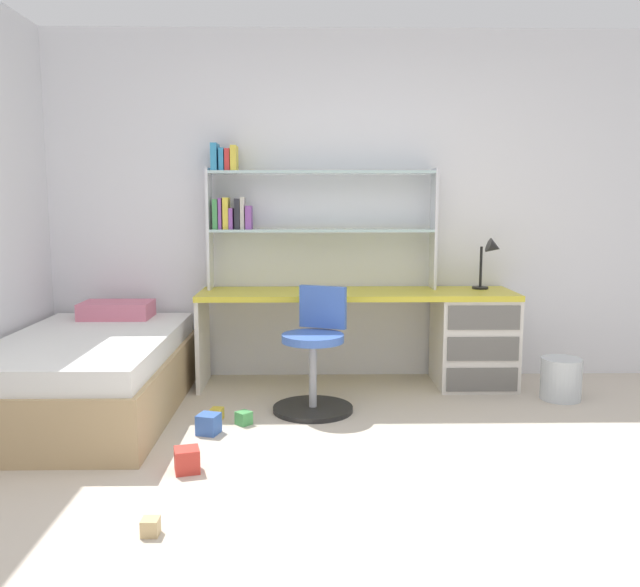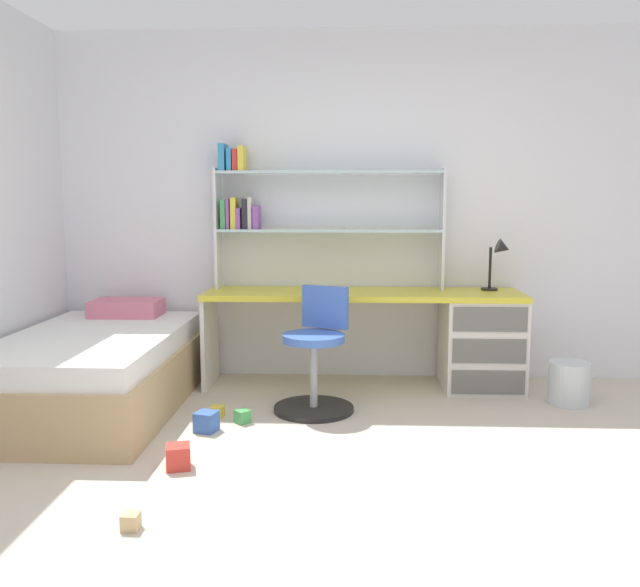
% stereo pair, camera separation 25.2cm
% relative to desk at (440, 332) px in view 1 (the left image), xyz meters
% --- Properties ---
extents(ground_plane, '(5.49, 5.61, 0.02)m').
position_rel_desk_xyz_m(ground_plane, '(-0.69, -2.00, -0.41)').
color(ground_plane, beige).
extents(room_shell, '(5.49, 5.61, 2.62)m').
position_rel_desk_xyz_m(room_shell, '(-1.84, -0.85, 0.91)').
color(room_shell, silver).
rests_on(room_shell, ground_plane).
extents(desk, '(2.29, 0.56, 0.70)m').
position_rel_desk_xyz_m(desk, '(0.00, 0.00, 0.00)').
color(desk, gold).
rests_on(desk, ground_plane).
extents(bookshelf_hutch, '(1.69, 0.22, 1.07)m').
position_rel_desk_xyz_m(bookshelf_hutch, '(-1.11, 0.16, 0.93)').
color(bookshelf_hutch, silver).
rests_on(bookshelf_hutch, desk).
extents(desk_lamp, '(0.20, 0.17, 0.38)m').
position_rel_desk_xyz_m(desk_lamp, '(0.38, 0.08, 0.56)').
color(desk_lamp, black).
rests_on(desk_lamp, desk).
extents(swivel_chair, '(0.52, 0.52, 0.80)m').
position_rel_desk_xyz_m(swivel_chair, '(-0.93, -0.58, -0.08)').
color(swivel_chair, black).
rests_on(swivel_chair, ground_plane).
extents(bed_platform, '(1.08, 1.83, 0.62)m').
position_rel_desk_xyz_m(bed_platform, '(-2.37, -0.62, -0.15)').
color(bed_platform, tan).
rests_on(bed_platform, ground_plane).
extents(waste_bin, '(0.27, 0.27, 0.29)m').
position_rel_desk_xyz_m(waste_bin, '(0.76, -0.38, -0.26)').
color(waste_bin, silver).
rests_on(waste_bin, ground_plane).
extents(toy_block_yellow_0, '(0.08, 0.08, 0.07)m').
position_rel_desk_xyz_m(toy_block_yellow_0, '(-1.54, -0.76, -0.36)').
color(toy_block_yellow_0, gold).
rests_on(toy_block_yellow_0, ground_plane).
extents(toy_block_green_1, '(0.11, 0.11, 0.08)m').
position_rel_desk_xyz_m(toy_block_green_1, '(-1.37, -0.87, -0.36)').
color(toy_block_green_1, '#479E51').
rests_on(toy_block_green_1, ground_plane).
extents(toy_block_red_2, '(0.15, 0.15, 0.12)m').
position_rel_desk_xyz_m(toy_block_red_2, '(-1.58, -1.57, -0.34)').
color(toy_block_red_2, red).
rests_on(toy_block_red_2, ground_plane).
extents(toy_block_natural_3, '(0.07, 0.07, 0.07)m').
position_rel_desk_xyz_m(toy_block_natural_3, '(-1.62, -2.21, -0.37)').
color(toy_block_natural_3, tan).
rests_on(toy_block_natural_3, ground_plane).
extents(toy_block_blue_4, '(0.15, 0.15, 0.12)m').
position_rel_desk_xyz_m(toy_block_blue_4, '(-1.56, -1.02, -0.34)').
color(toy_block_blue_4, '#3860B7').
rests_on(toy_block_blue_4, ground_plane).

